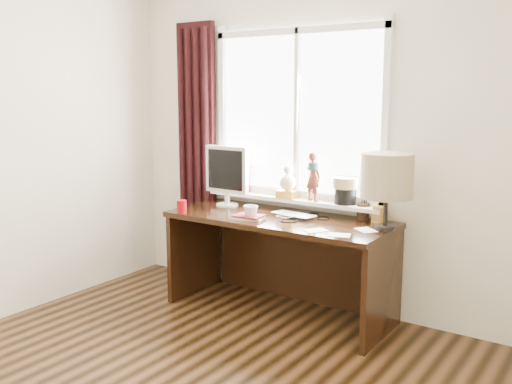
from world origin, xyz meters
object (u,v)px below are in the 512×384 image
Objects in this scene: laptop at (294,215)px; mug at (251,212)px; red_cup at (182,207)px; table_lamp at (387,177)px; desk at (286,246)px; monitor at (227,172)px.

mug is (-0.23, -0.23, 0.04)m from laptop.
laptop is 3.43× the size of red_cup.
table_lamp is at bearing 9.69° from laptop.
desk is (-0.10, 0.04, -0.26)m from laptop.
red_cup reaches higher than desk.
laptop is 0.20× the size of desk.
monitor is (-0.58, 0.02, 0.52)m from desk.
laptop is 0.69× the size of monitor.
red_cup is at bearing -105.78° from monitor.
mug reaches higher than laptop.
mug is 1.08× the size of red_cup.
red_cup is (-0.79, -0.36, 0.04)m from laptop.
monitor is at bearing 177.79° from desk.
table_lamp reaches higher than monitor.
mug is 0.21× the size of table_lamp.
table_lamp is at bearing -1.95° from desk.
monitor is 1.38m from table_lamp.
table_lamp is at bearing -2.06° from monitor.
laptop is 0.28m from desk.
monitor is (0.12, 0.42, 0.23)m from red_cup.
mug is at bearing 12.61° from red_cup.
table_lamp is (1.38, -0.05, 0.09)m from monitor.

